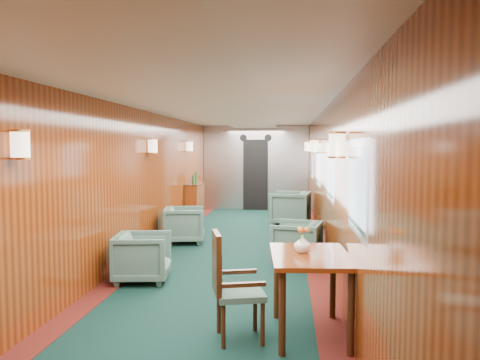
{
  "coord_description": "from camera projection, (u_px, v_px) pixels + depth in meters",
  "views": [
    {
      "loc": [
        0.93,
        -7.36,
        1.78
      ],
      "look_at": [
        0.0,
        1.57,
        1.15
      ],
      "focal_mm": 35.0,
      "sensor_mm": 36.0,
      "label": 1
    }
  ],
  "objects": [
    {
      "name": "credenza",
      "position": [
        195.0,
        201.0,
        11.4
      ],
      "size": [
        0.32,
        1.01,
        1.18
      ],
      "color": "maroon",
      "rests_on": "ground"
    },
    {
      "name": "windows_right",
      "position": [
        323.0,
        168.0,
        7.52
      ],
      "size": [
        0.02,
        8.6,
        0.8
      ],
      "color": "silver",
      "rests_on": "ground"
    },
    {
      "name": "flower_vase",
      "position": [
        302.0,
        244.0,
        4.44
      ],
      "size": [
        0.21,
        0.21,
        0.17
      ],
      "primitive_type": "imported",
      "rotation": [
        0.0,
        0.0,
        -0.37
      ],
      "color": "white",
      "rests_on": "dining_table"
    },
    {
      "name": "armchair_left_near",
      "position": [
        143.0,
        257.0,
        6.2
      ],
      "size": [
        0.79,
        0.77,
        0.65
      ],
      "primitive_type": "imported",
      "rotation": [
        0.0,
        0.0,
        1.7
      ],
      "color": "#1B3F3A",
      "rests_on": "ground"
    },
    {
      "name": "room",
      "position": [
        230.0,
        156.0,
        7.41
      ],
      "size": [
        12.0,
        12.1,
        2.4
      ],
      "color": "black",
      "rests_on": "ground"
    },
    {
      "name": "bulkhead",
      "position": [
        256.0,
        168.0,
        13.31
      ],
      "size": [
        2.98,
        0.17,
        2.39
      ],
      "color": "#B4B6BC",
      "rests_on": "ground"
    },
    {
      "name": "wall_sconces",
      "position": [
        234.0,
        147.0,
        7.96
      ],
      "size": [
        2.97,
        7.97,
        0.25
      ],
      "color": "beige",
      "rests_on": "ground"
    },
    {
      "name": "armchair_left_far",
      "position": [
        185.0,
        225.0,
        8.71
      ],
      "size": [
        0.86,
        0.85,
        0.67
      ],
      "primitive_type": "imported",
      "rotation": [
        0.0,
        0.0,
        1.76
      ],
      "color": "#1B3F3A",
      "rests_on": "ground"
    },
    {
      "name": "armchair_right_far",
      "position": [
        290.0,
        208.0,
        10.66
      ],
      "size": [
        0.99,
        0.97,
        0.78
      ],
      "primitive_type": "imported",
      "rotation": [
        0.0,
        0.0,
        -1.74
      ],
      "color": "#1B3F3A",
      "rests_on": "ground"
    },
    {
      "name": "dining_table",
      "position": [
        310.0,
        267.0,
        4.39
      ],
      "size": [
        0.8,
        1.09,
        0.78
      ],
      "rotation": [
        0.0,
        0.0,
        0.08
      ],
      "color": "maroon",
      "rests_on": "ground"
    },
    {
      "name": "armchair_right_near",
      "position": [
        297.0,
        242.0,
        7.16
      ],
      "size": [
        0.85,
        0.83,
        0.65
      ],
      "primitive_type": "imported",
      "rotation": [
        0.0,
        0.0,
        -1.79
      ],
      "color": "#1B3F3A",
      "rests_on": "ground"
    },
    {
      "name": "side_chair",
      "position": [
        230.0,
        282.0,
        4.28
      ],
      "size": [
        0.54,
        0.56,
        1.01
      ],
      "rotation": [
        0.0,
        0.0,
        0.26
      ],
      "color": "#1B3F3A",
      "rests_on": "ground"
    }
  ]
}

